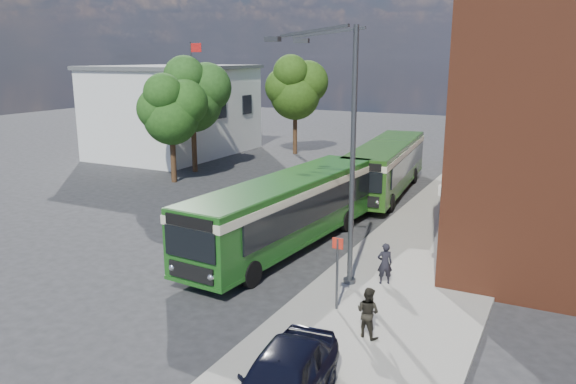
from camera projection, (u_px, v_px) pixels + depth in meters
The scene contains 15 objects.
ground at pixel (252, 248), 24.08m from camera, with size 120.00×120.00×0.00m, color #27272A.
pavement at pixel (455, 220), 27.90m from camera, with size 6.00×48.00×0.15m, color #99968B.
kerb_line at pixel (396, 214), 29.26m from camera, with size 0.12×48.00×0.01m, color beige.
white_building at pixel (176, 110), 46.75m from camera, with size 9.40×13.40×7.30m.
flagpole at pixel (193, 101), 39.67m from camera, with size 0.95×0.10×9.00m.
street_lamp at pixel (343, 153), 19.08m from camera, with size 2.96×2.38×9.00m.
bus_stop_sign at pixel (337, 269), 17.61m from camera, with size 0.35×0.08×2.52m.
bus_front at pixel (287, 206), 23.76m from camera, with size 3.51×12.67×3.02m.
bus_rear at pixel (386, 163), 33.46m from camera, with size 3.71×12.46×3.02m.
parked_car at pixel (282, 381), 12.65m from camera, with size 1.74×4.33×1.47m, color black.
pedestrian_a at pixel (385, 263), 19.78m from camera, with size 0.55×0.36×1.50m, color black.
pedestrian_b at pixel (368, 312), 16.00m from camera, with size 0.73×0.57×1.50m, color black.
tree_left at pixel (171, 109), 35.59m from camera, with size 4.17×3.96×7.04m.
tree_mid at pixel (192, 94), 38.73m from camera, with size 4.80×4.56×8.11m.
tree_right at pixel (296, 87), 46.07m from camera, with size 4.85×4.61×8.19m.
Camera 1 is at (11.74, -19.65, 8.00)m, focal length 35.00 mm.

